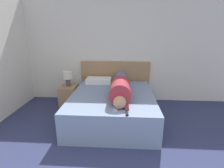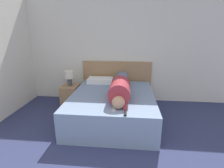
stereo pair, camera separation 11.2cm
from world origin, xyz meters
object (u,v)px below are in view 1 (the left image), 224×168
table_lamp (68,76)px  cell_phone (115,109)px  bed (112,106)px  nightstand (69,96)px  pillow_near_headboard (99,80)px  person_lying (120,87)px  tv_remote (127,113)px

table_lamp → cell_phone: 1.83m
bed → nightstand: bed is taller
nightstand → pillow_near_headboard: bearing=10.6°
bed → cell_phone: (0.09, -0.74, 0.28)m
person_lying → tv_remote: bearing=-82.0°
person_lying → tv_remote: size_ratio=11.05×
person_lying → pillow_near_headboard: size_ratio=2.78×
tv_remote → table_lamp: bearing=132.4°
bed → pillow_near_headboard: 0.92m
bed → cell_phone: 0.80m
nightstand → tv_remote: 2.07m
nightstand → person_lying: person_lying is taller
tv_remote → pillow_near_headboard: bearing=111.7°
bed → pillow_near_headboard: pillow_near_headboard is taller
table_lamp → tv_remote: bearing=-47.6°
nightstand → pillow_near_headboard: size_ratio=0.82×
table_lamp → pillow_near_headboard: size_ratio=0.61×
person_lying → nightstand: bearing=152.0°
table_lamp → cell_phone: table_lamp is taller
person_lying → tv_remote: (0.12, -0.84, -0.15)m
nightstand → tv_remote: tv_remote is taller
nightstand → tv_remote: size_ratio=3.26×
person_lying → cell_phone: person_lying is taller
pillow_near_headboard → nightstand: bearing=-169.4°
bed → tv_remote: (0.28, -0.88, 0.28)m
cell_phone → bed: bearing=97.0°
table_lamp → person_lying: person_lying is taller
bed → tv_remote: tv_remote is taller
bed → tv_remote: size_ratio=13.07×
bed → table_lamp: (-1.10, 0.63, 0.45)m
bed → pillow_near_headboard: size_ratio=3.29×
bed → pillow_near_headboard: bearing=116.3°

